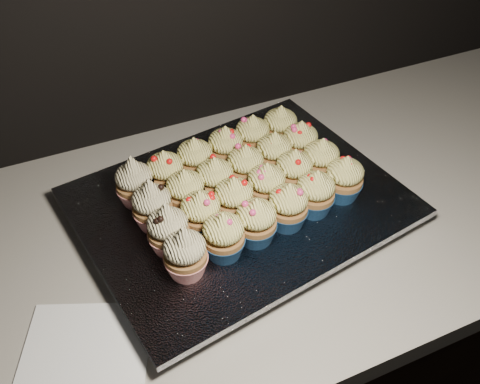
{
  "coord_description": "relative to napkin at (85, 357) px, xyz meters",
  "views": [
    {
      "loc": [
        -0.45,
        1.12,
        1.54
      ],
      "look_at": [
        -0.19,
        1.71,
        0.95
      ],
      "focal_mm": 40.0,
      "sensor_mm": 36.0,
      "label": 1
    }
  ],
  "objects": [
    {
      "name": "cabinet",
      "position": [
        0.48,
        0.15,
        -0.47
      ],
      "size": [
        2.4,
        0.6,
        0.86
      ],
      "primitive_type": "cube",
      "color": "black",
      "rests_on": "ground"
    },
    {
      "name": "worktop",
      "position": [
        0.48,
        0.15,
        -0.02
      ],
      "size": [
        2.44,
        0.64,
        0.04
      ],
      "primitive_type": "cube",
      "color": "beige",
      "rests_on": "cabinet"
    },
    {
      "name": "napkin",
      "position": [
        0.0,
        0.0,
        0.0
      ],
      "size": [
        0.22,
        0.22,
        0.0
      ],
      "primitive_type": "cube",
      "rotation": [
        0.0,
        0.0,
        -0.39
      ],
      "color": "white",
      "rests_on": "worktop"
    },
    {
      "name": "baking_tray",
      "position": [
        0.3,
        0.16,
        0.01
      ],
      "size": [
        0.52,
        0.43,
        0.02
      ],
      "primitive_type": "cube",
      "rotation": [
        0.0,
        0.0,
        0.16
      ],
      "color": "black",
      "rests_on": "worktop"
    },
    {
      "name": "foil_lining",
      "position": [
        0.3,
        0.16,
        0.03
      ],
      "size": [
        0.56,
        0.47,
        0.01
      ],
      "primitive_type": "cube",
      "rotation": [
        0.0,
        0.0,
        0.16
      ],
      "color": "silver",
      "rests_on": "baking_tray"
    },
    {
      "name": "cupcake_0",
      "position": [
        0.17,
        0.05,
        0.07
      ],
      "size": [
        0.06,
        0.06,
        0.1
      ],
      "color": "red",
      "rests_on": "foil_lining"
    },
    {
      "name": "cupcake_1",
      "position": [
        0.23,
        0.06,
        0.07
      ],
      "size": [
        0.06,
        0.06,
        0.08
      ],
      "color": "navy",
      "rests_on": "foil_lining"
    },
    {
      "name": "cupcake_2",
      "position": [
        0.28,
        0.07,
        0.07
      ],
      "size": [
        0.06,
        0.06,
        0.08
      ],
      "color": "navy",
      "rests_on": "foil_lining"
    },
    {
      "name": "cupcake_3",
      "position": [
        0.34,
        0.08,
        0.07
      ],
      "size": [
        0.06,
        0.06,
        0.08
      ],
      "color": "navy",
      "rests_on": "foil_lining"
    },
    {
      "name": "cupcake_4",
      "position": [
        0.39,
        0.09,
        0.07
      ],
      "size": [
        0.06,
        0.06,
        0.08
      ],
      "color": "navy",
      "rests_on": "foil_lining"
    },
    {
      "name": "cupcake_5",
      "position": [
        0.45,
        0.1,
        0.07
      ],
      "size": [
        0.06,
        0.06,
        0.08
      ],
      "color": "navy",
      "rests_on": "foil_lining"
    },
    {
      "name": "cupcake_6",
      "position": [
        0.16,
        0.11,
        0.07
      ],
      "size": [
        0.06,
        0.06,
        0.1
      ],
      "color": "red",
      "rests_on": "foil_lining"
    },
    {
      "name": "cupcake_7",
      "position": [
        0.21,
        0.12,
        0.07
      ],
      "size": [
        0.06,
        0.06,
        0.08
      ],
      "color": "navy",
      "rests_on": "foil_lining"
    },
    {
      "name": "cupcake_8",
      "position": [
        0.27,
        0.13,
        0.07
      ],
      "size": [
        0.06,
        0.06,
        0.08
      ],
      "color": "navy",
      "rests_on": "foil_lining"
    },
    {
      "name": "cupcake_9",
      "position": [
        0.33,
        0.14,
        0.07
      ],
      "size": [
        0.06,
        0.06,
        0.08
      ],
      "color": "navy",
      "rests_on": "foil_lining"
    },
    {
      "name": "cupcake_10",
      "position": [
        0.39,
        0.15,
        0.07
      ],
      "size": [
        0.06,
        0.06,
        0.08
      ],
      "color": "navy",
      "rests_on": "foil_lining"
    },
    {
      "name": "cupcake_11",
      "position": [
        0.44,
        0.16,
        0.07
      ],
      "size": [
        0.06,
        0.06,
        0.08
      ],
      "color": "navy",
      "rests_on": "foil_lining"
    },
    {
      "name": "cupcake_12",
      "position": [
        0.15,
        0.17,
        0.07
      ],
      "size": [
        0.06,
        0.06,
        0.1
      ],
      "color": "red",
      "rests_on": "foil_lining"
    },
    {
      "name": "cupcake_13",
      "position": [
        0.21,
        0.18,
        0.07
      ],
      "size": [
        0.06,
        0.06,
        0.08
      ],
      "color": "navy",
      "rests_on": "foil_lining"
    },
    {
      "name": "cupcake_14",
      "position": [
        0.26,
        0.18,
        0.07
      ],
      "size": [
        0.06,
        0.06,
        0.08
      ],
      "color": "navy",
      "rests_on": "foil_lining"
    },
    {
      "name": "cupcake_15",
      "position": [
        0.32,
        0.19,
        0.07
      ],
      "size": [
        0.06,
        0.06,
        0.08
      ],
      "color": "navy",
      "rests_on": "foil_lining"
    },
    {
      "name": "cupcake_16",
      "position": [
        0.38,
        0.2,
        0.07
      ],
      "size": [
        0.06,
        0.06,
        0.08
      ],
      "color": "navy",
      "rests_on": "foil_lining"
    },
    {
      "name": "cupcake_17",
      "position": [
        0.44,
        0.21,
        0.07
      ],
      "size": [
        0.06,
        0.06,
        0.08
      ],
      "color": "navy",
      "rests_on": "foil_lining"
    },
    {
      "name": "cupcake_18",
      "position": [
        0.14,
        0.23,
        0.07
      ],
      "size": [
        0.06,
        0.06,
        0.1
      ],
      "color": "red",
      "rests_on": "foil_lining"
    },
    {
      "name": "cupcake_19",
      "position": [
        0.2,
        0.23,
        0.07
      ],
      "size": [
        0.06,
        0.06,
        0.08
      ],
      "color": "navy",
      "rests_on": "foil_lining"
    },
    {
      "name": "cupcake_20",
      "position": [
        0.25,
        0.24,
        0.07
      ],
      "size": [
        0.06,
        0.06,
        0.08
      ],
      "color": "navy",
      "rests_on": "foil_lining"
    },
    {
      "name": "cupcake_21",
      "position": [
        0.31,
        0.25,
        0.07
      ],
      "size": [
        0.06,
        0.06,
        0.08
      ],
      "color": "navy",
      "rests_on": "foil_lining"
    },
    {
      "name": "cupcake_22",
      "position": [
        0.37,
        0.26,
        0.07
      ],
      "size": [
        0.06,
        0.06,
        0.08
      ],
      "color": "navy",
      "rests_on": "foil_lining"
    },
    {
      "name": "cupcake_23",
      "position": [
        0.42,
        0.27,
        0.07
      ],
      "size": [
        0.06,
        0.06,
        0.08
      ],
      "color": "navy",
      "rests_on": "foil_lining"
    }
  ]
}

